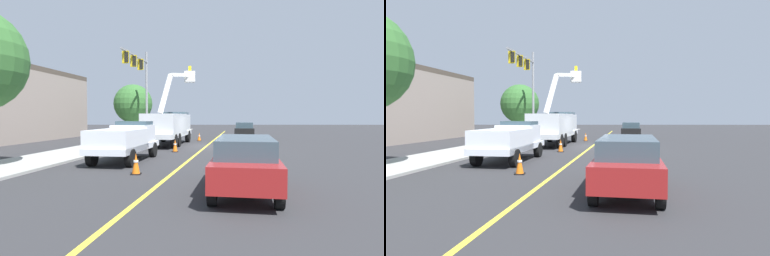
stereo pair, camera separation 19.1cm
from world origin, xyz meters
The scene contains 12 objects.
ground centered at (0.00, 0.00, 0.00)m, with size 120.00×120.00×0.00m, color #2D2D30.
sidewalk_far_side centered at (1.17, 7.54, 0.06)m, with size 60.00×3.60×0.12m, color #9E9E99.
lane_centre_stripe centered at (0.00, 0.00, 0.00)m, with size 50.00×0.16×0.01m, color yellow.
utility_bucket_truck centered at (1.37, 3.00, 1.61)m, with size 8.49×4.07×6.56m.
service_pickup_truck centered at (-8.26, 4.53, 1.12)m, with size 5.86×2.94×2.06m.
passing_minivan centered at (8.33, -4.25, 0.97)m, with size 5.03×2.62×1.69m.
trailing_sedan centered at (-14.96, -0.63, 0.97)m, with size 5.03×2.62×1.69m.
traffic_cone_leading centered at (-11.99, 3.30, 0.42)m, with size 0.40×0.40×0.86m.
traffic_cone_mid_front centered at (-3.92, 2.19, 0.40)m, with size 0.40×0.40×0.82m.
traffic_cone_mid_rear centered at (5.34, 0.47, 0.38)m, with size 0.40×0.40×0.77m.
traffic_signal_mast centered at (4.90, 5.93, 5.98)m, with size 6.66×1.27×8.63m.
street_tree_right centered at (10.33, 7.63, 3.68)m, with size 4.22×4.22×5.80m.
Camera 1 is at (-24.85, 0.95, 2.36)m, focal length 30.06 mm.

